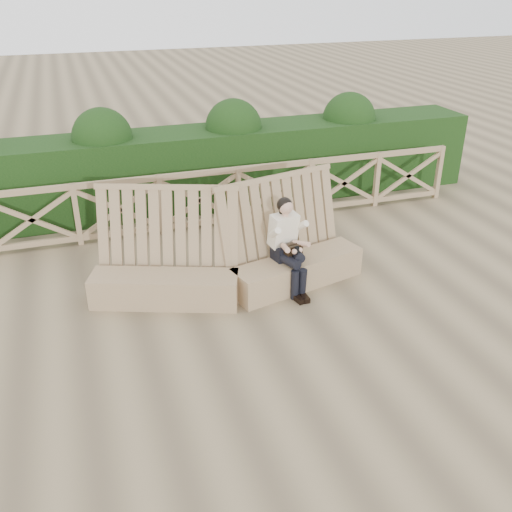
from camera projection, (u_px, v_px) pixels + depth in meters
name	position (u px, v px, depth m)	size (l,w,h in m)	color
ground	(263.00, 330.00, 7.53)	(60.00, 60.00, 0.00)	brown
bench	(231.00, 267.00, 8.28)	(4.09, 1.42, 1.58)	#967B55
woman	(288.00, 242.00, 8.22)	(0.46, 0.87, 1.39)	black
guardrail	(200.00, 200.00, 10.25)	(10.10, 0.09, 1.10)	#8C7451
hedge	(185.00, 170.00, 11.17)	(12.00, 1.20, 1.50)	black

